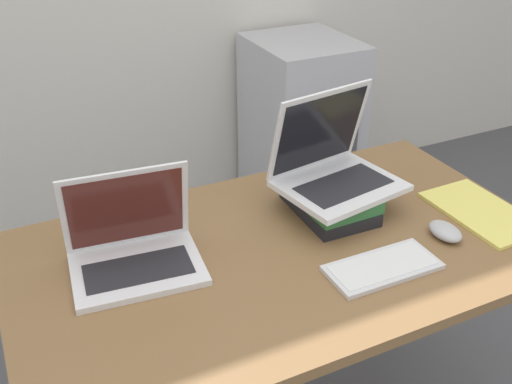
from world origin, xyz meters
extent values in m
cube|color=brown|center=(0.00, 0.39, 0.76)|extent=(1.36, 0.77, 0.03)
cylinder|color=gray|center=(-0.62, 0.71, 0.37)|extent=(0.05, 0.05, 0.75)
cylinder|color=gray|center=(0.62, 0.71, 0.37)|extent=(0.05, 0.05, 0.75)
cube|color=silver|center=(-0.36, 0.45, 0.79)|extent=(0.33, 0.25, 0.02)
cube|color=#232328|center=(-0.37, 0.43, 0.79)|extent=(0.26, 0.14, 0.00)
cube|color=silver|center=(-0.35, 0.54, 0.90)|extent=(0.31, 0.08, 0.22)
cube|color=#4C1E19|center=(-0.36, 0.53, 0.90)|extent=(0.28, 0.07, 0.19)
cube|color=black|center=(0.19, 0.48, 0.80)|extent=(0.18, 0.26, 0.04)
cube|color=#33753D|center=(0.19, 0.49, 0.83)|extent=(0.19, 0.26, 0.04)
cube|color=silver|center=(0.21, 0.47, 0.86)|extent=(0.35, 0.30, 0.02)
cube|color=#232328|center=(0.22, 0.46, 0.87)|extent=(0.27, 0.17, 0.00)
cube|color=silver|center=(0.20, 0.57, 0.99)|extent=(0.31, 0.12, 0.24)
cube|color=black|center=(0.20, 0.56, 0.99)|extent=(0.28, 0.10, 0.21)
cube|color=silver|center=(0.17, 0.20, 0.78)|extent=(0.28, 0.13, 0.01)
cube|color=silver|center=(0.17, 0.20, 0.79)|extent=(0.25, 0.10, 0.00)
ellipsoid|color=#B2B2B7|center=(0.39, 0.25, 0.79)|extent=(0.07, 0.10, 0.03)
cube|color=#EFE066|center=(0.57, 0.29, 0.78)|extent=(0.19, 0.31, 0.01)
cube|color=silver|center=(0.78, 1.67, 0.44)|extent=(0.46, 0.51, 0.89)
cube|color=#4C4C51|center=(0.92, 1.40, 0.49)|extent=(0.02, 0.02, 0.44)
camera|label=1|loc=(-0.61, -0.70, 1.65)|focal=42.00mm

